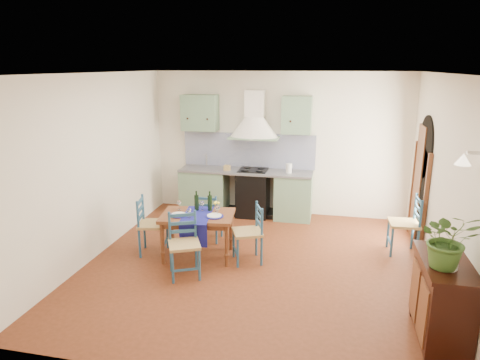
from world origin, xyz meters
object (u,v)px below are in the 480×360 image
Objects in this scene: dining_table at (198,219)px; potted_plant at (448,239)px; chair_near at (184,244)px; sideboard at (442,298)px.

potted_plant reaches higher than dining_table.
chair_near is at bearing -90.60° from dining_table.
sideboard reaches higher than chair_near.
chair_near is 3.38m from potted_plant.
sideboard is at bearing -24.55° from dining_table.
potted_plant reaches higher than chair_near.
dining_table reaches higher than sideboard.
potted_plant is at bearing -17.41° from chair_near.
dining_table is 0.64m from chair_near.
sideboard is (3.18, -1.45, -0.11)m from dining_table.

